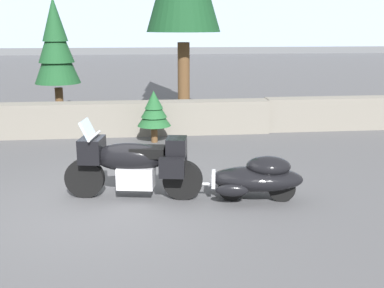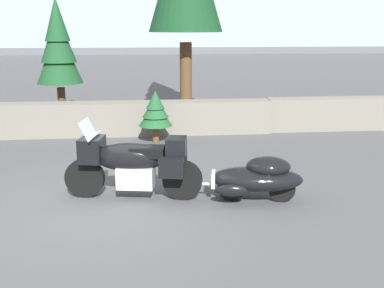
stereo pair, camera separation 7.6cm
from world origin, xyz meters
name	(u,v)px [view 2 (the right image)]	position (x,y,z in m)	size (l,w,h in m)	color
ground_plane	(106,205)	(0.00, 0.00, 0.00)	(80.00, 80.00, 0.00)	#4C4C4F
stone_guard_wall	(126,118)	(0.16, 5.10, 0.43)	(24.00, 0.66, 0.89)	slate
touring_motorcycle	(132,162)	(0.44, 0.30, 0.62)	(2.30, 0.98, 1.33)	black
car_shaped_trailer	(257,177)	(2.48, -0.05, 0.41)	(2.23, 0.96, 0.76)	black
pine_tree_secondary	(58,45)	(-1.76, 6.89, 2.26)	(1.30, 1.30, 3.61)	brown
pine_sapling_near	(155,110)	(0.93, 4.18, 0.80)	(0.82, 0.82, 1.28)	brown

